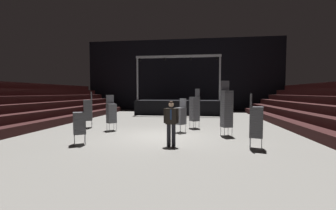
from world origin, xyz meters
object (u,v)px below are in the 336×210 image
chair_stack_front_right (195,108)px  chair_stack_mid_right (227,108)px  man_with_tie (171,121)px  chair_stack_front_left (256,121)px  chair_stack_mid_left (181,115)px  chair_stack_rear_right (88,110)px  chair_stack_rear_left (111,113)px  stage_riser (179,106)px  chair_stack_mid_centre (80,122)px

chair_stack_front_right → chair_stack_mid_right: 2.50m
man_with_tie → chair_stack_mid_right: chair_stack_mid_right is taller
chair_stack_front_left → chair_stack_mid_left: (-2.91, 2.87, -0.13)m
man_with_tie → chair_stack_rear_right: (-5.23, 3.73, 0.07)m
chair_stack_front_left → chair_stack_mid_left: bearing=-118.0°
man_with_tie → chair_stack_rear_left: 4.63m
stage_riser → chair_stack_rear_right: bearing=-117.7°
chair_stack_mid_left → chair_stack_rear_right: size_ratio=0.83×
man_with_tie → chair_stack_rear_left: (-3.54, 2.98, -0.01)m
chair_stack_mid_left → chair_stack_mid_centre: 4.80m
stage_riser → chair_stack_rear_right: size_ratio=3.79×
man_with_tie → stage_riser: bearing=-86.6°
chair_stack_front_right → chair_stack_mid_left: bearing=119.9°
chair_stack_front_right → chair_stack_mid_right: chair_stack_mid_right is taller
chair_stack_rear_left → chair_stack_front_left: bearing=114.7°
chair_stack_rear_left → chair_stack_front_right: bearing=156.0°
chair_stack_front_left → chair_stack_rear_right: size_ratio=0.96×
chair_stack_rear_left → stage_riser: bearing=-148.1°
chair_stack_mid_centre → chair_stack_rear_right: 4.23m
chair_stack_front_left → chair_stack_front_right: (-2.23, 4.28, 0.13)m
man_with_tie → chair_stack_rear_right: chair_stack_rear_right is taller
chair_stack_rear_right → man_with_tie: bearing=-149.7°
chair_stack_rear_left → chair_stack_mid_left: bearing=138.0°
chair_stack_mid_left → chair_stack_rear_right: bearing=29.3°
chair_stack_front_right → chair_stack_rear_right: bearing=61.8°
chair_stack_front_left → chair_stack_mid_centre: size_ratio=1.15×
chair_stack_front_right → chair_stack_mid_right: size_ratio=0.87×
chair_stack_mid_left → chair_stack_rear_right: 5.41m
chair_stack_mid_left → chair_stack_rear_left: (-3.67, 0.04, 0.08)m
chair_stack_front_left → chair_stack_mid_right: 2.41m
chair_stack_front_left → chair_stack_rear_right: (-8.27, 3.66, 0.04)m
man_with_tie → chair_stack_front_right: bearing=-100.7°
chair_stack_front_right → chair_stack_rear_right: (-6.04, -0.62, -0.08)m
chair_stack_rear_right → stage_riser: bearing=-51.9°
chair_stack_front_right → chair_stack_rear_right: chair_stack_front_right is taller
chair_stack_front_right → man_with_tie: bearing=135.4°
chair_stack_mid_left → chair_stack_rear_left: size_ratio=0.91×
chair_stack_mid_right → chair_stack_rear_left: (-5.85, 0.63, -0.34)m
stage_riser → chair_stack_rear_left: stage_riser is taller
chair_stack_front_right → chair_stack_rear_left: (-4.35, -1.37, -0.17)m
chair_stack_mid_left → chair_stack_rear_left: chair_stack_rear_left is taller
stage_riser → man_with_tie: stage_riser is taller
man_with_tie → chair_stack_front_right: 4.43m
stage_riser → chair_stack_front_right: stage_riser is taller
man_with_tie → chair_stack_mid_centre: chair_stack_mid_centre is taller
stage_riser → chair_stack_mid_right: stage_riser is taller
man_with_tie → chair_stack_mid_left: size_ratio=0.99×
chair_stack_mid_right → stage_riser: bearing=-92.7°
chair_stack_mid_centre → chair_stack_rear_right: chair_stack_rear_right is taller
chair_stack_front_left → chair_stack_front_right: 4.82m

